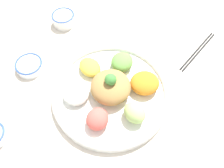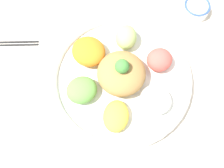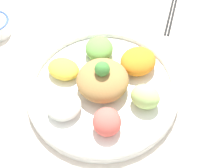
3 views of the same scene
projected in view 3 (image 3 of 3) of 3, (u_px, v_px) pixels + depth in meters
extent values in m
plane|color=silver|center=(117.00, 88.00, 0.83)|extent=(2.40, 2.40, 0.00)
cylinder|color=white|center=(103.00, 90.00, 0.82)|extent=(0.40, 0.40, 0.02)
torus|color=white|center=(103.00, 87.00, 0.80)|extent=(0.40, 0.40, 0.02)
ellipsoid|color=#6BAD4C|center=(99.00, 49.00, 0.85)|extent=(0.08, 0.09, 0.05)
ellipsoid|color=yellow|center=(64.00, 69.00, 0.82)|extent=(0.11, 0.10, 0.04)
ellipsoid|color=white|center=(64.00, 106.00, 0.75)|extent=(0.11, 0.11, 0.04)
ellipsoid|color=#E55B51|center=(107.00, 122.00, 0.72)|extent=(0.07, 0.07, 0.05)
ellipsoid|color=#B7DB7A|center=(145.00, 97.00, 0.76)|extent=(0.09, 0.09, 0.06)
ellipsoid|color=orange|center=(138.00, 61.00, 0.82)|extent=(0.13, 0.13, 0.05)
ellipsoid|color=#AD7F47|center=(103.00, 80.00, 0.78)|extent=(0.13, 0.13, 0.07)
sphere|color=#478E3D|center=(102.00, 69.00, 0.74)|extent=(0.04, 0.04, 0.04)
cylinder|color=black|center=(174.00, 9.00, 1.00)|extent=(0.08, 0.23, 0.01)
cylinder|color=black|center=(171.00, 9.00, 1.00)|extent=(0.08, 0.23, 0.01)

